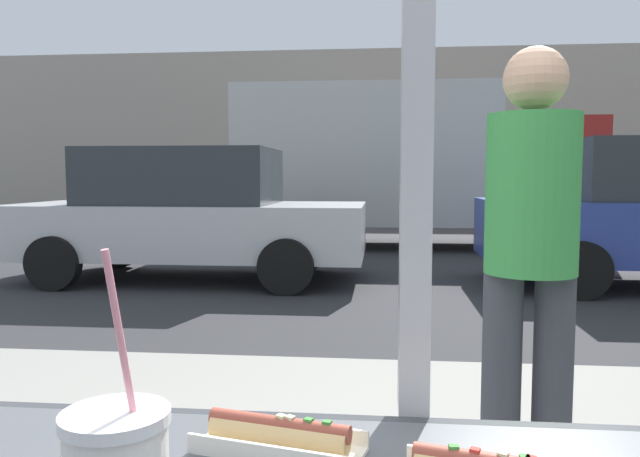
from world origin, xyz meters
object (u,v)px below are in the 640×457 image
parked_car_silver (189,214)px  box_truck (404,161)px  hotdog_tray_near (279,436)px  pedestrian (531,247)px

parked_car_silver → box_truck: 5.04m
hotdog_tray_near → pedestrian: (0.67, 1.40, 0.12)m
hotdog_tray_near → pedestrian: 1.55m
box_truck → pedestrian: (0.12, -9.57, -0.53)m
parked_car_silver → box_truck: box_truck is taller
box_truck → pedestrian: 9.59m
hotdog_tray_near → pedestrian: bearing=64.5°
hotdog_tray_near → parked_car_silver: parked_car_silver is taller
parked_car_silver → pedestrian: pedestrian is taller
hotdog_tray_near → box_truck: size_ratio=0.04×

